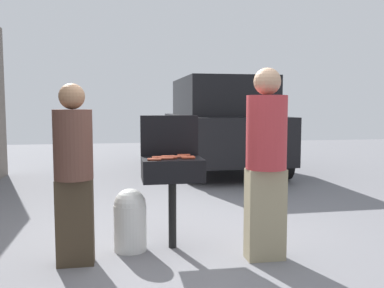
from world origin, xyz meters
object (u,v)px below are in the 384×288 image
Objects in this scene: hot_dog_1 at (168,157)px; person_right at (266,157)px; hot_dog_8 at (188,158)px; person_left at (74,168)px; hot_dog_4 at (166,158)px; hot_dog_5 at (187,157)px; propane_tank at (130,218)px; parked_minivan at (219,124)px; hot_dog_9 at (171,158)px; bbq_grill at (172,172)px; hot_dog_0 at (159,158)px; hot_dog_3 at (180,157)px; hot_dog_6 at (159,157)px; hot_dog_7 at (154,159)px; hot_dog_2 at (184,155)px.

person_right is at bearing -30.50° from hot_dog_1.
hot_dog_8 is 0.75m from person_right.
hot_dog_1 is 0.94m from person_left.
hot_dog_5 is at bearing 16.23° from hot_dog_4.
person_left is 1.73m from person_right.
parked_minivan is (2.10, 4.96, 0.70)m from propane_tank.
parked_minivan is at bearing 71.21° from hot_dog_9.
bbq_grill is at bearing 1.69° from propane_tank.
hot_dog_3 is (0.22, 0.05, 0.00)m from hot_dog_0.
hot_dog_4 is at bearing -7.20° from person_right.
hot_dog_4 is at bearing -163.77° from hot_dog_5.
parked_minivan is (1.75, 5.04, 0.10)m from hot_dog_4.
hot_dog_4 is 0.95m from person_right.
propane_tank is at bearing 14.47° from person_left.
hot_dog_4 is 0.21× the size of propane_tank.
hot_dog_7 is (-0.06, -0.15, 0.00)m from hot_dog_6.
hot_dog_5 is at bearing 91.99° from hot_dog_8.
parked_minivan is (1.81, 4.95, 0.10)m from hot_dog_6.
person_left is at bearing -169.12° from hot_dog_7.
hot_dog_8 is (0.29, -0.05, 0.00)m from hot_dog_0.
hot_dog_5 is 0.03× the size of parked_minivan.
hot_dog_7 is 0.74m from person_left.
hot_dog_9 is (-0.02, -0.06, 0.15)m from bbq_grill.
hot_dog_0 and hot_dog_1 have the same top height.
hot_dog_8 is (0.19, -0.14, 0.00)m from hot_dog_1.
person_right is at bearing -25.44° from hot_dog_6.
hot_dog_4 reaches higher than propane_tank.
hot_dog_6 is 1.05m from person_right.
hot_dog_7 is at bearing -149.25° from hot_dog_9.
bbq_grill is 0.51× the size of person_right.
hot_dog_5 is 0.36m from hot_dog_7.
bbq_grill is at bearing -49.95° from hot_dog_1.
hot_dog_6 is 1.00× the size of hot_dog_7.
propane_tank is (-0.40, 0.05, -0.60)m from hot_dog_9.
hot_dog_0 is 1.00× the size of hot_dog_6.
person_left reaches higher than hot_dog_4.
hot_dog_9 is at bearing 70.53° from parked_minivan.
hot_dog_0 is at bearing -8.04° from person_right.
hot_dog_3 is at bearing 1.54° from person_left.
person_left reaches higher than hot_dog_7.
hot_dog_7 is at bearing -114.13° from hot_dog_0.
hot_dog_0 is at bearing -166.17° from hot_dog_3.
hot_dog_1 is at bearing -156.00° from hot_dog_2.
hot_dog_8 is (0.22, -0.00, 0.00)m from hot_dog_4.
hot_dog_1 is at bearing 5.73° from person_left.
hot_dog_5 is at bearing 20.71° from hot_dog_7.
hot_dog_3 is (0.08, 0.01, 0.15)m from bbq_grill.
hot_dog_1 is 0.03× the size of parked_minivan.
hot_dog_5 is (0.21, 0.06, 0.00)m from hot_dog_4.
hot_dog_7 reaches higher than propane_tank.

